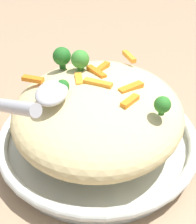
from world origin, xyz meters
The scene contains 16 objects.
ground_plane centered at (0.00, 0.00, 0.00)m, with size 2.40×2.40×0.00m, color #9E7F60.
serving_bowl centered at (0.00, 0.00, 0.02)m, with size 0.30×0.30×0.04m.
pasta_mound centered at (0.00, 0.00, 0.07)m, with size 0.26×0.24×0.09m, color #DBC689.
carrot_piece_0 centered at (0.00, 0.00, 0.12)m, with size 0.04×0.01×0.01m, color orange.
carrot_piece_1 centered at (0.01, 0.03, 0.11)m, with size 0.03×0.01×0.01m, color orange.
carrot_piece_2 centered at (0.01, 0.09, 0.11)m, with size 0.03×0.01×0.01m, color orange.
carrot_piece_3 centered at (-0.03, -0.04, 0.11)m, with size 0.03×0.01×0.01m, color orange.
carrot_piece_4 centered at (0.03, 0.01, 0.12)m, with size 0.04×0.01×0.01m, color orange.
carrot_piece_5 centered at (0.00, -0.04, 0.11)m, with size 0.04×0.01×0.01m, color orange.
carrot_piece_6 centered at (0.05, 0.00, 0.11)m, with size 0.03×0.01×0.01m, color orange.
carrot_piece_7 centered at (0.10, -0.04, 0.11)m, with size 0.04×0.01×0.01m, color orange.
broccoli_floret_0 centered at (-0.05, -0.08, 0.12)m, with size 0.02×0.02×0.02m.
broccoli_floret_1 centered at (-0.02, 0.04, 0.12)m, with size 0.02×0.02×0.02m.
broccoli_floret_2 centered at (0.05, 0.06, 0.13)m, with size 0.03×0.03×0.03m.
broccoli_floret_3 centered at (0.04, 0.03, 0.13)m, with size 0.03×0.03×0.03m.
serving_spoon centered at (-0.07, 0.07, 0.14)m, with size 0.16×0.16×0.08m.
Camera 1 is at (-0.35, -0.05, 0.32)m, focal length 48.24 mm.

